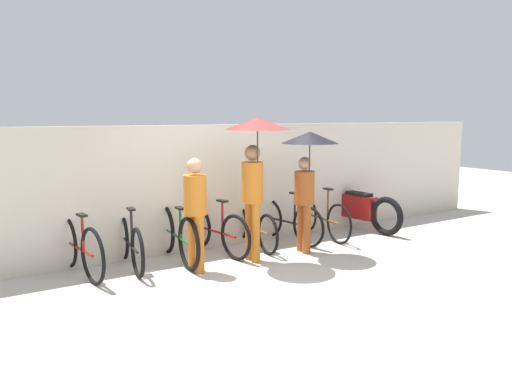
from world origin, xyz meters
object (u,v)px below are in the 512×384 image
(parked_bicycle_1, at_px, (130,243))
(pedestrian_center, at_px, (256,151))
(parked_bicycle_0, at_px, (79,247))
(parked_bicycle_4, at_px, (252,226))
(parked_bicycle_2, at_px, (176,235))
(parked_bicycle_5, at_px, (287,221))
(pedestrian_leading, at_px, (195,206))
(pedestrian_trailing, at_px, (308,162))
(parked_bicycle_6, at_px, (321,217))
(parked_bicycle_3, at_px, (216,231))
(motorcycle, at_px, (358,209))

(parked_bicycle_1, relative_size, pedestrian_center, 0.78)
(parked_bicycle_0, height_order, parked_bicycle_4, parked_bicycle_4)
(parked_bicycle_1, relative_size, parked_bicycle_2, 0.93)
(parked_bicycle_5, distance_m, pedestrian_center, 1.87)
(parked_bicycle_5, relative_size, pedestrian_leading, 1.05)
(parked_bicycle_4, height_order, parked_bicycle_5, parked_bicycle_4)
(pedestrian_leading, distance_m, pedestrian_trailing, 1.96)
(parked_bicycle_1, distance_m, pedestrian_leading, 1.14)
(parked_bicycle_2, distance_m, pedestrian_trailing, 2.31)
(parked_bicycle_1, xyz_separation_m, parked_bicycle_6, (3.50, -0.07, 0.01))
(parked_bicycle_3, bearing_deg, parked_bicycle_4, -96.52)
(parked_bicycle_6, xyz_separation_m, pedestrian_trailing, (-0.88, -0.70, 1.10))
(parked_bicycle_1, distance_m, parked_bicycle_3, 1.40)
(parked_bicycle_3, height_order, parked_bicycle_5, parked_bicycle_5)
(parked_bicycle_1, distance_m, parked_bicycle_6, 3.50)
(parked_bicycle_6, bearing_deg, parked_bicycle_4, 91.20)
(pedestrian_center, bearing_deg, pedestrian_leading, -3.59)
(parked_bicycle_6, relative_size, motorcycle, 0.85)
(parked_bicycle_0, height_order, motorcycle, parked_bicycle_0)
(parked_bicycle_0, bearing_deg, motorcycle, -96.69)
(parked_bicycle_1, distance_m, pedestrian_trailing, 2.94)
(pedestrian_trailing, xyz_separation_m, motorcycle, (1.90, 0.82, -1.07))
(parked_bicycle_2, bearing_deg, parked_bicycle_5, -84.43)
(parked_bicycle_1, relative_size, parked_bicycle_4, 0.97)
(parked_bicycle_0, bearing_deg, pedestrian_trailing, -110.46)
(parked_bicycle_0, relative_size, pedestrian_trailing, 0.89)
(pedestrian_trailing, height_order, motorcycle, pedestrian_trailing)
(parked_bicycle_5, height_order, pedestrian_trailing, pedestrian_trailing)
(parked_bicycle_4, distance_m, parked_bicycle_5, 0.70)
(parked_bicycle_4, height_order, motorcycle, parked_bicycle_4)
(parked_bicycle_5, xyz_separation_m, pedestrian_center, (-1.12, -0.75, 1.30))
(parked_bicycle_0, height_order, pedestrian_center, pedestrian_center)
(pedestrian_leading, xyz_separation_m, pedestrian_center, (0.95, -0.06, 0.73))
(parked_bicycle_2, xyz_separation_m, pedestrian_center, (0.98, -0.68, 1.27))
(parked_bicycle_4, distance_m, motorcycle, 2.42)
(parked_bicycle_0, relative_size, parked_bicycle_1, 1.03)
(pedestrian_trailing, bearing_deg, pedestrian_leading, 4.12)
(parked_bicycle_1, bearing_deg, parked_bicycle_2, -88.25)
(parked_bicycle_3, xyz_separation_m, pedestrian_trailing, (1.22, -0.78, 1.10))
(motorcycle, bearing_deg, pedestrian_trailing, 107.62)
(pedestrian_trailing, bearing_deg, parked_bicycle_2, -13.42)
(parked_bicycle_2, relative_size, pedestrian_center, 0.84)
(parked_bicycle_2, xyz_separation_m, parked_bicycle_5, (2.10, 0.06, -0.03))
(parked_bicycle_3, distance_m, motorcycle, 3.12)
(parked_bicycle_3, relative_size, parked_bicycle_5, 1.01)
(parked_bicycle_0, relative_size, parked_bicycle_2, 0.96)
(parked_bicycle_5, xyz_separation_m, pedestrian_trailing, (-0.18, -0.77, 1.10))
(parked_bicycle_2, height_order, pedestrian_center, pedestrian_center)
(parked_bicycle_6, bearing_deg, pedestrian_leading, 107.77)
(parked_bicycle_4, relative_size, pedestrian_leading, 1.08)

